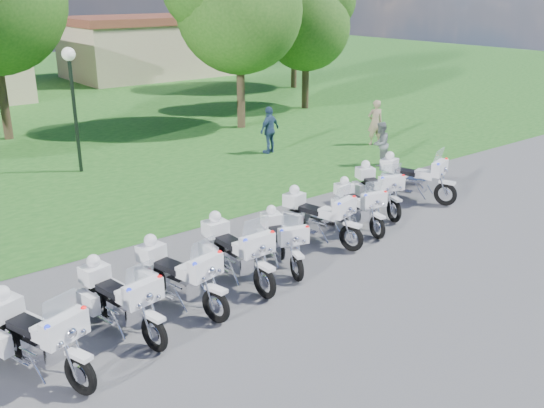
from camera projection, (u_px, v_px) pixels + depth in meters
ground at (325, 248)px, 14.69m from camera, size 100.00×100.00×0.00m
grass_lawn at (4, 98)px, 34.67m from camera, size 100.00×48.00×0.01m
motorcycle_0 at (36, 335)px, 9.72m from camera, size 1.29×2.38×1.65m
motorcycle_1 at (119, 298)px, 10.93m from camera, size 1.04×2.35×1.59m
motorcycle_2 at (178, 274)px, 11.81m from camera, size 1.14×2.38×1.62m
motorcycle_3 at (235, 250)px, 12.87m from camera, size 0.81×2.46×1.65m
motorcycle_4 at (282, 239)px, 13.65m from camera, size 1.12×2.09×1.45m
motorcycle_5 at (318, 215)px, 14.90m from camera, size 1.09×2.34×1.59m
motorcycle_6 at (358, 205)px, 15.80m from camera, size 1.00×2.15×1.46m
motorcycle_7 at (377, 188)px, 16.96m from camera, size 1.22×2.24×1.56m
motorcycle_8 at (413, 177)px, 17.87m from camera, size 1.26×2.37×1.64m
lamp_post at (71, 79)px, 19.73m from camera, size 0.44×0.44×4.16m
tree_3 at (306, 18)px, 30.19m from camera, size 5.13×4.37×6.83m
building_east at (150, 46)px, 42.59m from camera, size 11.44×7.28×4.10m
bystander_a at (375, 123)px, 24.05m from camera, size 0.76×0.62×1.79m
bystander_b at (380, 144)px, 21.21m from camera, size 0.92×0.83×1.56m
bystander_c at (270, 130)px, 22.81m from camera, size 1.12×0.68×1.78m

